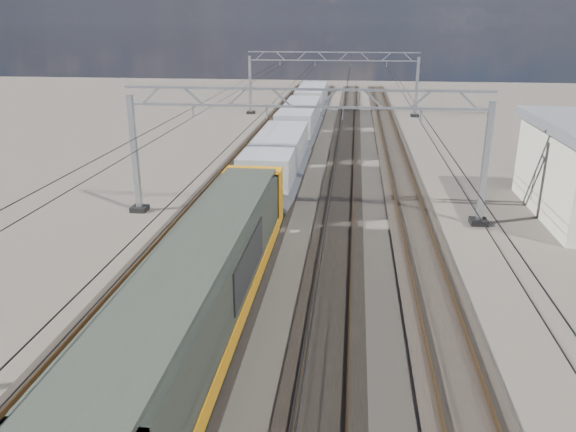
# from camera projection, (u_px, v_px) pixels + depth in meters

# --- Properties ---
(ground) EXTENTS (160.00, 160.00, 0.00)m
(ground) POSITION_uv_depth(u_px,v_px,m) (296.00, 244.00, 27.63)
(ground) COLOR black
(ground) RESTS_ON ground
(track_outer_west) EXTENTS (2.60, 140.00, 0.30)m
(track_outer_west) POSITION_uv_depth(u_px,v_px,m) (178.00, 238.00, 28.27)
(track_outer_west) COLOR black
(track_outer_west) RESTS_ON ground
(track_loco) EXTENTS (2.60, 140.00, 0.30)m
(track_loco) POSITION_uv_depth(u_px,v_px,m) (256.00, 241.00, 27.83)
(track_loco) COLOR black
(track_loco) RESTS_ON ground
(track_inner_east) EXTENTS (2.60, 140.00, 0.30)m
(track_inner_east) POSITION_uv_depth(u_px,v_px,m) (337.00, 245.00, 27.39)
(track_inner_east) COLOR black
(track_inner_east) RESTS_ON ground
(track_outer_east) EXTENTS (2.60, 140.00, 0.30)m
(track_outer_east) POSITION_uv_depth(u_px,v_px,m) (420.00, 248.00, 26.95)
(track_outer_east) COLOR black
(track_outer_east) RESTS_ON ground
(catenary_gantry_mid) EXTENTS (19.90, 0.90, 7.11)m
(catenary_gantry_mid) POSITION_uv_depth(u_px,v_px,m) (304.00, 149.00, 30.10)
(catenary_gantry_mid) COLOR #989EA6
(catenary_gantry_mid) RESTS_ON ground
(catenary_gantry_far) EXTENTS (19.90, 0.90, 7.11)m
(catenary_gantry_far) POSITION_uv_depth(u_px,v_px,m) (332.00, 81.00, 63.85)
(catenary_gantry_far) COLOR #989EA6
(catenary_gantry_far) RESTS_ON ground
(overhead_wires) EXTENTS (12.03, 140.00, 0.53)m
(overhead_wires) POSITION_uv_depth(u_px,v_px,m) (310.00, 104.00, 33.24)
(overhead_wires) COLOR black
(overhead_wires) RESTS_ON ground
(locomotive) EXTENTS (2.76, 21.10, 3.62)m
(locomotive) POSITION_uv_depth(u_px,v_px,m) (203.00, 289.00, 17.92)
(locomotive) COLOR black
(locomotive) RESTS_ON ground
(hopper_wagon_lead) EXTENTS (3.38, 13.00, 3.25)m
(hopper_wagon_lead) POSITION_uv_depth(u_px,v_px,m) (277.00, 161.00, 34.54)
(hopper_wagon_lead) COLOR black
(hopper_wagon_lead) RESTS_ON ground
(hopper_wagon_mid) EXTENTS (3.38, 13.00, 3.25)m
(hopper_wagon_mid) POSITION_uv_depth(u_px,v_px,m) (299.00, 122.00, 47.85)
(hopper_wagon_mid) COLOR black
(hopper_wagon_mid) RESTS_ON ground
(hopper_wagon_third) EXTENTS (3.38, 13.00, 3.25)m
(hopper_wagon_third) POSITION_uv_depth(u_px,v_px,m) (312.00, 100.00, 61.17)
(hopper_wagon_third) COLOR black
(hopper_wagon_third) RESTS_ON ground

